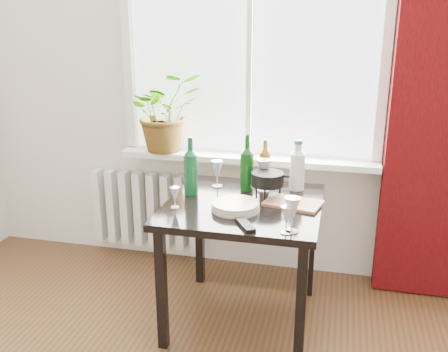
% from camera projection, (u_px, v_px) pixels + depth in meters
% --- Properties ---
extents(window, '(1.72, 0.08, 1.62)m').
position_uv_depth(window, '(251.00, 37.00, 3.15)').
color(window, white).
rests_on(window, ground).
extents(windowsill, '(1.72, 0.20, 0.04)m').
position_uv_depth(windowsill, '(247.00, 158.00, 3.32)').
color(windowsill, white).
rests_on(windowsill, ground).
extents(curtain, '(0.50, 0.12, 2.56)m').
position_uv_depth(curtain, '(436.00, 94.00, 2.90)').
color(curtain, '#390507').
rests_on(curtain, ground).
extents(radiator, '(0.80, 0.10, 0.55)m').
position_uv_depth(radiator, '(146.00, 209.00, 3.65)').
color(radiator, white).
rests_on(radiator, ground).
extents(table, '(0.85, 0.85, 0.74)m').
position_uv_depth(table, '(244.00, 218.00, 2.80)').
color(table, black).
rests_on(table, ground).
extents(potted_plant, '(0.63, 0.63, 0.53)m').
position_uv_depth(potted_plant, '(165.00, 112.00, 3.36)').
color(potted_plant, '#286B1C').
rests_on(potted_plant, windowsill).
extents(wine_bottle_left, '(0.11, 0.11, 0.35)m').
position_uv_depth(wine_bottle_left, '(191.00, 165.00, 2.85)').
color(wine_bottle_left, '#0D471F').
rests_on(wine_bottle_left, table).
extents(wine_bottle_right, '(0.08, 0.08, 0.34)m').
position_uv_depth(wine_bottle_right, '(247.00, 162.00, 2.92)').
color(wine_bottle_right, '#0B3D0D').
rests_on(wine_bottle_right, table).
extents(bottle_amber, '(0.08, 0.08, 0.28)m').
position_uv_depth(bottle_amber, '(265.00, 161.00, 3.06)').
color(bottle_amber, brown).
rests_on(bottle_amber, table).
extents(cleaning_bottle, '(0.11, 0.11, 0.31)m').
position_uv_depth(cleaning_bottle, '(297.00, 164.00, 2.93)').
color(cleaning_bottle, silver).
rests_on(cleaning_bottle, table).
extents(wineglass_front_right, '(0.09, 0.09, 0.18)m').
position_uv_depth(wineglass_front_right, '(292.00, 214.00, 2.36)').
color(wineglass_front_right, '#B3BBC1').
rests_on(wineglass_front_right, table).
extents(wineglass_far_right, '(0.07, 0.07, 0.14)m').
position_uv_depth(wineglass_far_right, '(286.00, 220.00, 2.35)').
color(wineglass_far_right, '#B2B7BF').
rests_on(wineglass_far_right, table).
extents(wineglass_back_center, '(0.10, 0.10, 0.20)m').
position_uv_depth(wineglass_back_center, '(264.00, 175.00, 2.92)').
color(wineglass_back_center, silver).
rests_on(wineglass_back_center, table).
extents(wineglass_back_left, '(0.09, 0.09, 0.17)m').
position_uv_depth(wineglass_back_left, '(217.00, 173.00, 3.00)').
color(wineglass_back_left, '#B6BFC4').
rests_on(wineglass_back_left, table).
extents(wineglass_front_left, '(0.06, 0.06, 0.12)m').
position_uv_depth(wineglass_front_left, '(175.00, 197.00, 2.67)').
color(wineglass_front_left, silver).
rests_on(wineglass_front_left, table).
extents(plate_stack, '(0.33, 0.33, 0.04)m').
position_uv_depth(plate_stack, '(235.00, 206.00, 2.66)').
color(plate_stack, beige).
rests_on(plate_stack, table).
extents(fondue_pot, '(0.26, 0.24, 0.14)m').
position_uv_depth(fondue_pot, '(267.00, 185.00, 2.84)').
color(fondue_pot, black).
rests_on(fondue_pot, table).
extents(tv_remote, '(0.13, 0.17, 0.02)m').
position_uv_depth(tv_remote, '(245.00, 225.00, 2.45)').
color(tv_remote, black).
rests_on(tv_remote, table).
extents(cutting_board, '(0.34, 0.26, 0.02)m').
position_uv_depth(cutting_board, '(293.00, 203.00, 2.73)').
color(cutting_board, '#AC6F4D').
rests_on(cutting_board, table).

